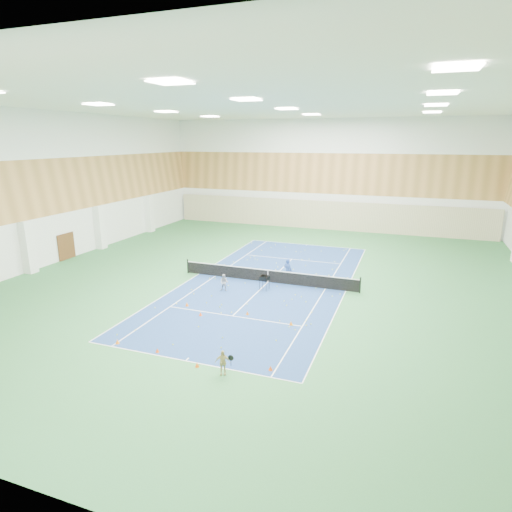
# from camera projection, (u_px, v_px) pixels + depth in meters

# --- Properties ---
(ground) EXTENTS (40.00, 40.00, 0.00)m
(ground) POSITION_uv_depth(u_px,v_px,m) (268.00, 282.00, 30.35)
(ground) COLOR #2E6C3A
(ground) RESTS_ON ground
(room_shell) EXTENTS (36.00, 40.00, 12.00)m
(room_shell) POSITION_uv_depth(u_px,v_px,m) (269.00, 198.00, 28.76)
(room_shell) COLOR white
(room_shell) RESTS_ON ground
(wood_cladding) EXTENTS (36.00, 40.00, 8.00)m
(wood_cladding) POSITION_uv_depth(u_px,v_px,m) (269.00, 168.00, 28.23)
(wood_cladding) COLOR #BA8245
(wood_cladding) RESTS_ON room_shell
(ceiling_light_grid) EXTENTS (21.40, 25.40, 0.06)m
(ceiling_light_grid) POSITION_uv_depth(u_px,v_px,m) (269.00, 105.00, 27.20)
(ceiling_light_grid) COLOR white
(ceiling_light_grid) RESTS_ON room_shell
(court_surface) EXTENTS (10.97, 23.77, 0.01)m
(court_surface) POSITION_uv_depth(u_px,v_px,m) (268.00, 282.00, 30.35)
(court_surface) COLOR navy
(court_surface) RESTS_ON ground
(tennis_balls_scatter) EXTENTS (10.57, 22.77, 0.07)m
(tennis_balls_scatter) POSITION_uv_depth(u_px,v_px,m) (268.00, 282.00, 30.34)
(tennis_balls_scatter) COLOR yellow
(tennis_balls_scatter) RESTS_ON ground
(tennis_net) EXTENTS (12.80, 0.10, 1.10)m
(tennis_net) POSITION_uv_depth(u_px,v_px,m) (268.00, 275.00, 30.20)
(tennis_net) COLOR black
(tennis_net) RESTS_ON ground
(back_curtain) EXTENTS (35.40, 0.16, 3.20)m
(back_curtain) POSITION_uv_depth(u_px,v_px,m) (324.00, 215.00, 47.82)
(back_curtain) COLOR #C6B793
(back_curtain) RESTS_ON ground
(door_left_b) EXTENTS (0.08, 1.80, 2.20)m
(door_left_b) POSITION_uv_depth(u_px,v_px,m) (66.00, 246.00, 35.98)
(door_left_b) COLOR #593319
(door_left_b) RESTS_ON ground
(coach) EXTENTS (0.70, 0.54, 1.70)m
(coach) POSITION_uv_depth(u_px,v_px,m) (288.00, 270.00, 30.25)
(coach) COLOR navy
(coach) RESTS_ON ground
(child_court) EXTENTS (0.64, 0.54, 1.15)m
(child_court) POSITION_uv_depth(u_px,v_px,m) (224.00, 283.00, 28.51)
(child_court) COLOR #9A9AA2
(child_court) RESTS_ON ground
(child_apron) EXTENTS (0.72, 0.51, 1.13)m
(child_apron) POSITION_uv_depth(u_px,v_px,m) (223.00, 362.00, 18.34)
(child_apron) COLOR tan
(child_apron) RESTS_ON ground
(ball_cart) EXTENTS (0.64, 0.64, 1.00)m
(ball_cart) POSITION_uv_depth(u_px,v_px,m) (264.00, 283.00, 28.71)
(ball_cart) COLOR black
(ball_cart) RESTS_ON ground
(cone_svc_a) EXTENTS (0.22, 0.22, 0.24)m
(cone_svc_a) POSITION_uv_depth(u_px,v_px,m) (187.00, 304.00, 25.99)
(cone_svc_a) COLOR orange
(cone_svc_a) RESTS_ON ground
(cone_svc_b) EXTENTS (0.21, 0.21, 0.23)m
(cone_svc_b) POSITION_uv_depth(u_px,v_px,m) (201.00, 314.00, 24.58)
(cone_svc_b) COLOR #F8490D
(cone_svc_b) RESTS_ON ground
(cone_svc_c) EXTENTS (0.20, 0.20, 0.22)m
(cone_svc_c) POSITION_uv_depth(u_px,v_px,m) (247.00, 313.00, 24.72)
(cone_svc_c) COLOR #D6610B
(cone_svc_c) RESTS_ON ground
(cone_svc_d) EXTENTS (0.21, 0.21, 0.24)m
(cone_svc_d) POSITION_uv_depth(u_px,v_px,m) (291.00, 323.00, 23.34)
(cone_svc_d) COLOR orange
(cone_svc_d) RESTS_ON ground
(cone_base_a) EXTENTS (0.21, 0.21, 0.24)m
(cone_base_a) POSITION_uv_depth(u_px,v_px,m) (117.00, 342.00, 21.21)
(cone_base_a) COLOR orange
(cone_base_a) RESTS_ON ground
(cone_base_b) EXTENTS (0.19, 0.19, 0.21)m
(cone_base_b) POSITION_uv_depth(u_px,v_px,m) (157.00, 350.00, 20.35)
(cone_base_b) COLOR #F54B0C
(cone_base_b) RESTS_ON ground
(cone_base_c) EXTENTS (0.20, 0.20, 0.22)m
(cone_base_c) POSITION_uv_depth(u_px,v_px,m) (197.00, 365.00, 19.06)
(cone_base_c) COLOR #EF540C
(cone_base_c) RESTS_ON ground
(cone_base_d) EXTENTS (0.20, 0.20, 0.22)m
(cone_base_d) POSITION_uv_depth(u_px,v_px,m) (271.00, 368.00, 18.77)
(cone_base_d) COLOR #EB4A0C
(cone_base_d) RESTS_ON ground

